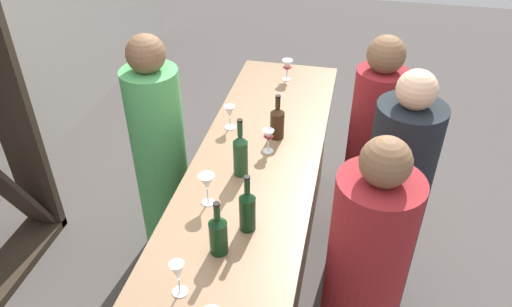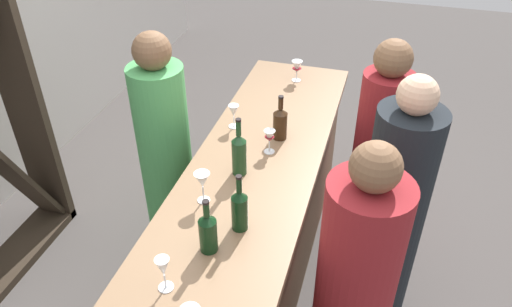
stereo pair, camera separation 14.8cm
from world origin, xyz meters
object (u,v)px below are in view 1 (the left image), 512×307
person_left_guest (370,154)px  wine_glass_far_right (230,113)px  person_center_guest (362,288)px  person_server_behind (160,160)px  wine_bottle_second_right_amber_brown (277,122)px  wine_bottle_center_olive_green (241,154)px  wine_glass_far_center (207,183)px  person_right_guest (391,211)px  wine_glass_near_center (268,137)px  wine_glass_far_left (178,273)px  wine_bottle_leftmost_dark_green (218,234)px  wine_glass_near_right (287,66)px  wine_bottle_second_left_dark_green (247,209)px

person_left_guest → wine_glass_far_right: bearing=33.7°
person_center_guest → person_server_behind: person_server_behind is taller
person_server_behind → wine_bottle_second_right_amber_brown: bearing=13.0°
wine_glass_far_right → person_left_guest: (0.30, -0.86, -0.38)m
wine_bottle_center_olive_green → wine_glass_far_center: (-0.26, 0.10, -0.00)m
wine_bottle_center_olive_green → wine_bottle_second_right_amber_brown: 0.40m
wine_bottle_center_olive_green → person_center_guest: (-0.40, -0.68, -0.40)m
wine_glass_far_right → wine_bottle_second_right_amber_brown: bearing=-97.9°
wine_bottle_center_olive_green → wine_bottle_second_right_amber_brown: size_ratio=1.21×
wine_bottle_second_right_amber_brown → person_right_guest: bearing=-107.4°
person_left_guest → wine_bottle_center_olive_green: bearing=61.0°
wine_bottle_center_olive_green → wine_glass_near_center: 0.25m
person_server_behind → wine_glass_near_center: bearing=0.8°
person_right_guest → wine_glass_far_left: bearing=46.6°
wine_bottle_leftmost_dark_green → person_center_guest: size_ratio=0.18×
wine_glass_far_right → person_left_guest: bearing=-70.7°
wine_glass_near_right → person_left_guest: bearing=-122.5°
wine_bottle_second_right_amber_brown → person_server_behind: bearing=92.1°
wine_bottle_center_olive_green → wine_bottle_second_right_amber_brown: (0.39, -0.12, -0.02)m
wine_bottle_second_left_dark_green → person_server_behind: person_server_behind is taller
wine_glass_near_right → wine_glass_far_center: wine_glass_far_center is taller
wine_glass_near_right → wine_glass_far_right: 0.73m
wine_bottle_second_left_dark_green → person_center_guest: (-0.01, -0.55, -0.39)m
wine_glass_near_center → person_right_guest: bearing=-94.9°
wine_bottle_leftmost_dark_green → person_right_guest: bearing=-47.0°
wine_glass_near_right → wine_bottle_second_right_amber_brown: bearing=-175.2°
wine_bottle_center_olive_green → person_left_guest: (0.73, -0.69, -0.40)m
wine_glass_near_right → wine_bottle_center_olive_green: bearing=176.9°
wine_bottle_leftmost_dark_green → wine_glass_far_right: size_ratio=1.88×
wine_glass_far_left → wine_glass_far_right: size_ratio=1.12×
wine_glass_near_center → wine_bottle_second_left_dark_green: bearing=-177.6°
person_right_guest → person_server_behind: person_right_guest is taller
wine_glass_far_left → wine_bottle_center_olive_green: bearing=-3.9°
wine_bottle_leftmost_dark_green → person_center_guest: (0.16, -0.64, -0.38)m
wine_bottle_second_left_dark_green → wine_glass_far_center: size_ratio=1.79×
wine_bottle_second_right_amber_brown → wine_bottle_second_left_dark_green: bearing=-179.7°
wine_bottle_second_left_dark_green → person_center_guest: bearing=-90.8°
person_right_guest → wine_bottle_leftmost_dark_green: bearing=41.4°
person_center_guest → wine_glass_far_center: bearing=-25.4°
wine_bottle_leftmost_dark_green → wine_glass_far_right: (0.98, 0.21, -0.00)m
wine_glass_near_right → wine_glass_far_left: wine_glass_far_left is taller
wine_bottle_second_left_dark_green → wine_glass_near_center: bearing=2.4°
wine_glass_far_left → wine_glass_far_center: size_ratio=0.98×
wine_glass_far_right → wine_bottle_center_olive_green: bearing=-158.3°
wine_glass_far_center → wine_glass_near_center: bearing=-22.5°
person_left_guest → wine_glass_near_center: bearing=54.7°
wine_glass_far_right → person_left_guest: 0.98m
wine_bottle_leftmost_dark_green → wine_bottle_center_olive_green: 0.56m
wine_glass_near_right → person_left_guest: person_left_guest is taller
wine_glass_far_center → wine_glass_far_left: bearing=-175.1°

